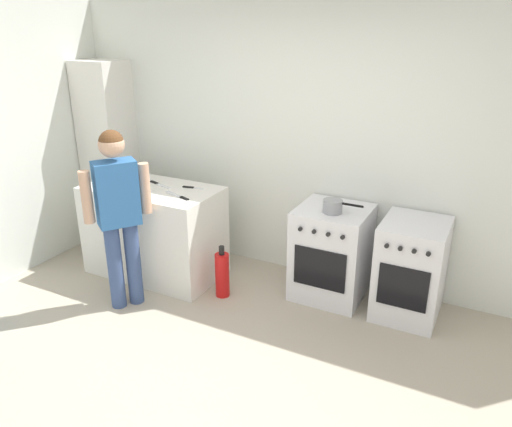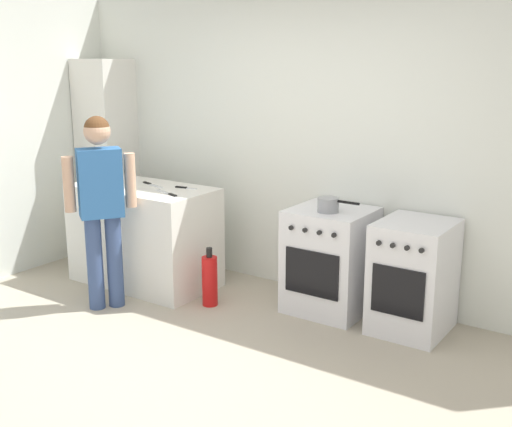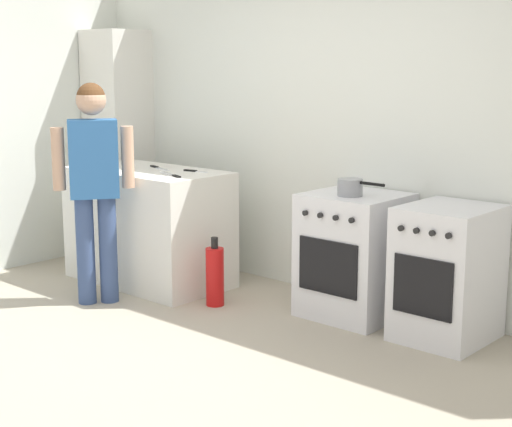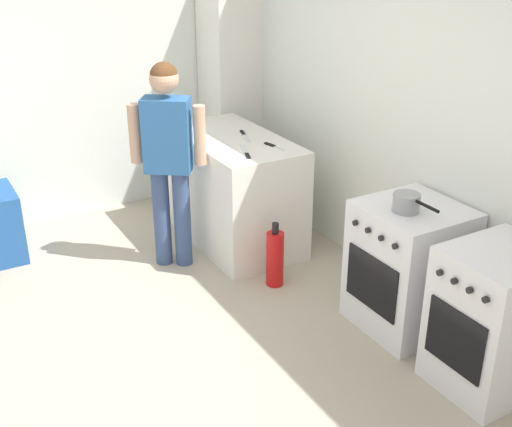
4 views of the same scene
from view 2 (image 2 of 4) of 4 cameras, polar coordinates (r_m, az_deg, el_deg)
name	(u,v)px [view 2 (image 2 of 4)]	position (r m, az deg, el deg)	size (l,w,h in m)	color
ground_plane	(168,374)	(4.39, -7.79, -13.96)	(8.00, 8.00, 0.00)	#ADA38E
back_wall	(317,144)	(5.52, 5.47, 6.16)	(6.00, 0.10, 2.60)	silver
counter_unit	(144,235)	(5.90, -9.90, -1.91)	(1.30, 0.70, 0.90)	silver
oven_left	(330,260)	(5.24, 6.62, -4.13)	(0.62, 0.62, 0.85)	silver
oven_right	(413,277)	(4.97, 13.82, -5.48)	(0.53, 0.62, 0.85)	silver
pot	(329,205)	(5.02, 6.47, 0.78)	(0.35, 0.17, 0.11)	gray
knife_chef	(152,185)	(5.85, -9.24, 2.55)	(0.31, 0.12, 0.01)	silver
knife_carving	(167,193)	(5.48, -7.90, 1.81)	(0.32, 0.14, 0.01)	silver
knife_paring	(184,188)	(5.68, -6.39, 2.30)	(0.21, 0.06, 0.01)	silver
person	(101,197)	(5.28, -13.62, 1.44)	(0.37, 0.48, 1.58)	#384C7A
fire_extinguisher	(210,280)	(5.38, -4.14, -5.95)	(0.13, 0.13, 0.50)	red
larder_cabinet	(108,159)	(6.78, -13.06, 4.76)	(0.48, 0.44, 2.00)	silver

